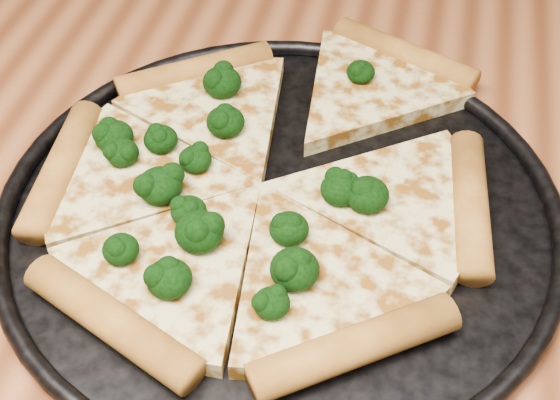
# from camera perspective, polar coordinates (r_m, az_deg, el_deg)

# --- Properties ---
(dining_table) EXTENTS (1.20, 0.90, 0.75)m
(dining_table) POSITION_cam_1_polar(r_m,az_deg,el_deg) (0.56, -7.72, -13.58)
(dining_table) COLOR #96542E
(dining_table) RESTS_ON ground
(pizza_pan) EXTENTS (0.38, 0.38, 0.02)m
(pizza_pan) POSITION_cam_1_polar(r_m,az_deg,el_deg) (0.52, 0.00, -0.63)
(pizza_pan) COLOR black
(pizza_pan) RESTS_ON dining_table
(pizza) EXTENTS (0.31, 0.37, 0.02)m
(pizza) POSITION_cam_1_polar(r_m,az_deg,el_deg) (0.53, -0.84, 1.55)
(pizza) COLOR #E2D58A
(pizza) RESTS_ON pizza_pan
(broccoli_florets) EXTENTS (0.21, 0.25, 0.02)m
(broccoli_florets) POSITION_cam_1_polar(r_m,az_deg,el_deg) (0.51, -3.79, 1.17)
(broccoli_florets) COLOR black
(broccoli_florets) RESTS_ON pizza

